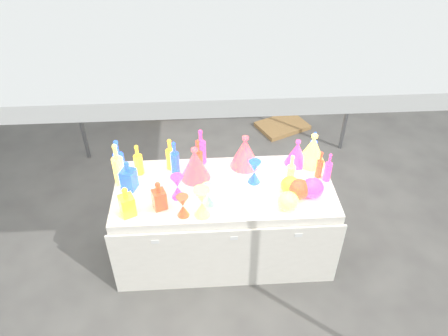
{
  "coord_description": "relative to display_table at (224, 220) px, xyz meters",
  "views": [
    {
      "loc": [
        -0.17,
        -2.69,
        3.1
      ],
      "look_at": [
        0.0,
        0.0,
        0.95
      ],
      "focal_mm": 35.0,
      "sensor_mm": 36.0,
      "label": 1
    }
  ],
  "objects": [
    {
      "name": "globe_0",
      "position": [
        0.53,
        -0.08,
        0.44
      ],
      "size": [
        0.2,
        0.2,
        0.13
      ],
      "primitive_type": null,
      "rotation": [
        0.0,
        0.0,
        0.33
      ],
      "color": "red",
      "rests_on": "display_table"
    },
    {
      "name": "decanter_0",
      "position": [
        -0.74,
        -0.26,
        0.51
      ],
      "size": [
        0.14,
        0.14,
        0.26
      ],
      "primitive_type": null,
      "rotation": [
        0.0,
        0.0,
        0.42
      ],
      "color": "red",
      "rests_on": "display_table"
    },
    {
      "name": "hourglass_2",
      "position": [
        -0.18,
        -0.3,
        0.5
      ],
      "size": [
        0.17,
        0.17,
        0.25
      ],
      "primitive_type": null,
      "rotation": [
        0.0,
        0.0,
        -0.41
      ],
      "color": "#14817B",
      "rests_on": "display_table"
    },
    {
      "name": "hourglass_3",
      "position": [
        -0.13,
        -0.19,
        0.47
      ],
      "size": [
        0.11,
        0.11,
        0.19
      ],
      "primitive_type": null,
      "rotation": [
        0.0,
        0.0,
        -0.2
      ],
      "color": "#AC2287",
      "rests_on": "display_table"
    },
    {
      "name": "bottle_2",
      "position": [
        -0.2,
        0.19,
        0.55
      ],
      "size": [
        0.1,
        0.1,
        0.35
      ],
      "primitive_type": null,
      "rotation": [
        0.0,
        0.0,
        -0.42
      ],
      "color": "orange",
      "rests_on": "display_table"
    },
    {
      "name": "ground",
      "position": [
        -0.0,
        0.01,
        -0.37
      ],
      "size": [
        80.0,
        80.0,
        0.0
      ],
      "primitive_type": "plane",
      "color": "slate",
      "rests_on": "ground"
    },
    {
      "name": "decanter_1",
      "position": [
        -0.51,
        -0.2,
        0.5
      ],
      "size": [
        0.13,
        0.13,
        0.25
      ],
      "primitive_type": null,
      "rotation": [
        0.0,
        0.0,
        0.36
      ],
      "color": "orange",
      "rests_on": "display_table"
    },
    {
      "name": "bottle_9",
      "position": [
        0.8,
        0.1,
        0.5
      ],
      "size": [
        0.07,
        0.07,
        0.25
      ],
      "primitive_type": null,
      "rotation": [
        0.0,
        0.0,
        0.23
      ],
      "color": "orange",
      "rests_on": "display_table"
    },
    {
      "name": "bottle_6",
      "position": [
        -0.7,
        0.24,
        0.52
      ],
      "size": [
        0.09,
        0.09,
        0.29
      ],
      "primitive_type": null,
      "rotation": [
        0.0,
        0.0,
        -0.2
      ],
      "color": "red",
      "rests_on": "display_table"
    },
    {
      "name": "globe_1",
      "position": [
        0.47,
        -0.27,
        0.44
      ],
      "size": [
        0.2,
        0.2,
        0.13
      ],
      "primitive_type": null,
      "rotation": [
        0.0,
        0.0,
        -0.24
      ],
      "color": "#14817B",
      "rests_on": "display_table"
    },
    {
      "name": "lampshade_3",
      "position": [
        0.78,
        0.29,
        0.52
      ],
      "size": [
        0.3,
        0.3,
        0.29
      ],
      "primitive_type": null,
      "rotation": [
        0.0,
        0.0,
        -0.24
      ],
      "color": "#14817B",
      "rests_on": "display_table"
    },
    {
      "name": "bottle_0",
      "position": [
        -0.44,
        0.29,
        0.52
      ],
      "size": [
        0.09,
        0.09,
        0.3
      ],
      "primitive_type": null,
      "rotation": [
        0.0,
        0.0,
        0.19
      ],
      "color": "red",
      "rests_on": "display_table"
    },
    {
      "name": "lampshade_1",
      "position": [
        -0.23,
        0.15,
        0.52
      ],
      "size": [
        0.27,
        0.27,
        0.29
      ],
      "primitive_type": null,
      "rotation": [
        0.0,
        0.0,
        -0.1
      ],
      "color": "gold",
      "rests_on": "display_table"
    },
    {
      "name": "cardboard_box_flat",
      "position": [
        0.88,
        2.0,
        -0.35
      ],
      "size": [
        0.73,
        0.64,
        0.05
      ],
      "primitive_type": "cube",
      "rotation": [
        0.0,
        0.0,
        0.44
      ],
      "color": "#AC814D",
      "rests_on": "ground"
    },
    {
      "name": "bottle_11",
      "position": [
        0.54,
        -0.0,
        0.53
      ],
      "size": [
        0.09,
        0.09,
        0.31
      ],
      "primitive_type": null,
      "rotation": [
        0.0,
        0.0,
        0.29
      ],
      "color": "#14817B",
      "rests_on": "display_table"
    },
    {
      "name": "globe_2",
      "position": [
        0.58,
        -0.14,
        0.45
      ],
      "size": [
        0.2,
        0.2,
        0.14
      ],
      "primitive_type": null,
      "rotation": [
        0.0,
        0.0,
        -0.16
      ],
      "color": "orange",
      "rests_on": "display_table"
    },
    {
      "name": "bottle_4",
      "position": [
        -0.85,
        0.12,
        0.57
      ],
      "size": [
        0.11,
        0.11,
        0.39
      ],
      "primitive_type": null,
      "rotation": [
        0.0,
        0.0,
        0.3
      ],
      "color": "#14817B",
      "rests_on": "display_table"
    },
    {
      "name": "decanter_2",
      "position": [
        -0.77,
        0.05,
        0.51
      ],
      "size": [
        0.14,
        0.14,
        0.27
      ],
      "primitive_type": null,
      "rotation": [
        0.0,
        0.0,
        -0.35
      ],
      "color": "#17834E",
      "rests_on": "display_table"
    },
    {
      "name": "cardboard_box_closed",
      "position": [
        -0.75,
        2.61,
        -0.17
      ],
      "size": [
        0.62,
        0.49,
        0.41
      ],
      "primitive_type": "cube",
      "rotation": [
        0.0,
        0.0,
        0.14
      ],
      "color": "#AC814D",
      "rests_on": "ground"
    },
    {
      "name": "display_table",
      "position": [
        0.0,
        0.0,
        0.0
      ],
      "size": [
        1.84,
        0.83,
        0.75
      ],
      "color": "white",
      "rests_on": "ground"
    },
    {
      "name": "bottle_7",
      "position": [
        -0.4,
        0.23,
        0.53
      ],
      "size": [
        0.09,
        0.09,
        0.31
      ],
      "primitive_type": null,
      "rotation": [
        0.0,
        0.0,
        -0.22
      ],
      "color": "#17834E",
      "rests_on": "display_table"
    },
    {
      "name": "lampshade_2",
      "position": [
        0.65,
        0.29,
        0.49
      ],
      "size": [
        0.24,
        0.24,
        0.24
      ],
      "primitive_type": null,
      "rotation": [
        0.0,
        0.0,
        -0.25
      ],
      "color": "#1E5CB0",
      "rests_on": "display_table"
    },
    {
      "name": "bottle_3",
      "position": [
        -0.18,
        0.36,
        0.54
      ],
      "size": [
        0.11,
        0.11,
        0.34
      ],
      "primitive_type": null,
      "rotation": [
        0.0,
        0.0,
        -0.38
      ],
      "color": "#1E5CB0",
      "rests_on": "display_table"
    },
    {
      "name": "hourglass_5",
      "position": [
        0.25,
        0.06,
        0.48
      ],
      "size": [
        0.13,
        0.13,
        0.21
      ],
      "primitive_type": null,
      "rotation": [
        0.0,
        0.0,
        -0.34
      ],
      "color": "#17834E",
      "rests_on": "display_table"
    },
    {
      "name": "bottle_10",
      "position": [
        0.86,
        0.05,
        0.51
      ],
      "size": [
        0.07,
        0.07,
        0.27
      ],
      "primitive_type": null,
      "rotation": [
        0.0,
        0.0,
        0.22
      ],
      "color": "#1E5CB0",
      "rests_on": "display_table"
    },
    {
      "name": "hourglass_0",
      "position": [
        -0.33,
        -0.3,
        0.47
      ],
      "size": [
        0.11,
        0.11,
        0.19
      ],
      "primitive_type": null,
      "rotation": [
        0.0,
        0.0,
        -0.17
      ],
      "color": "orange",
      "rests_on": "display_table"
    },
    {
      "name": "bottle_1",
      "position": [
        -0.85,
        0.19,
        0.56
      ],
      "size": [
        0.11,
        0.11,
        0.38
      ],
      "primitive_type": null,
      "rotation": [
        0.0,
        0.0,
        -0.34
      ],
      "color": "#17834E",
      "rests_on": "display_table"
    },
    {
      "name": "lampshade_0",
      "position": [
        0.2,
        0.29,
        0.52
      ],
      "size": [
        0.31,
        0.31,
        0.3
      ],
      "primitive_type": null,
      "rotation": [
        0.0,
        0.0,
        0.28
      ],
      "color": "gold",
      "rests_on": "display_table"
    },
    {
      "name": "bottle_8",
      "position": [
        0.81,
        0.37,
        0.51
      ],
      "size": [
        0.07,
        0.07,
        0.27
      ],
      "primitive_type": null,
      "rotation": [
        0.0,
        0.0,
        0.16
      ],
      "color": "#17834E",
      "rests_on": "display_table"
    },
    {
      "name": "globe_3",
      "position": [
        0.69,
        -0.14,
        0.45
      ],
      "size": [
        0.23,
        0.23,
        0.14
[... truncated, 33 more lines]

